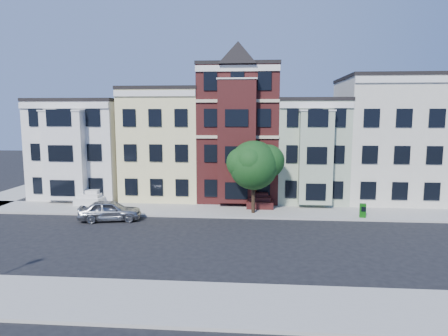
# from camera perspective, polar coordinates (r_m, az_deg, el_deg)

# --- Properties ---
(ground) EXTENTS (120.00, 120.00, 0.00)m
(ground) POSITION_cam_1_polar(r_m,az_deg,el_deg) (24.90, 0.67, -10.80)
(ground) COLOR black
(far_sidewalk) EXTENTS (60.00, 4.00, 0.15)m
(far_sidewalk) POSITION_cam_1_polar(r_m,az_deg,el_deg) (32.56, 1.67, -6.22)
(far_sidewalk) COLOR #9E9B93
(far_sidewalk) RESTS_ON ground
(near_sidewalk) EXTENTS (60.00, 4.00, 0.15)m
(near_sidewalk) POSITION_cam_1_polar(r_m,az_deg,el_deg) (17.49, -1.27, -18.87)
(near_sidewalk) COLOR #9E9B93
(near_sidewalk) RESTS_ON ground
(house_white) EXTENTS (8.00, 9.00, 9.00)m
(house_white) POSITION_cam_1_polar(r_m,az_deg,el_deg) (41.68, -18.88, 2.60)
(house_white) COLOR silver
(house_white) RESTS_ON ground
(house_yellow) EXTENTS (7.00, 9.00, 10.00)m
(house_yellow) POSITION_cam_1_polar(r_m,az_deg,el_deg) (39.14, -8.09, 3.37)
(house_yellow) COLOR #F2E79F
(house_yellow) RESTS_ON ground
(house_brown) EXTENTS (7.00, 9.00, 12.00)m
(house_brown) POSITION_cam_1_polar(r_m,az_deg,el_deg) (38.14, 2.22, 4.83)
(house_brown) COLOR #371110
(house_brown) RESTS_ON ground
(house_green) EXTENTS (6.00, 9.00, 9.00)m
(house_green) POSITION_cam_1_polar(r_m,az_deg,el_deg) (38.52, 11.93, 2.46)
(house_green) COLOR #A0B092
(house_green) RESTS_ON ground
(house_cream) EXTENTS (8.00, 9.00, 11.00)m
(house_cream) POSITION_cam_1_polar(r_m,az_deg,el_deg) (39.94, 22.00, 3.69)
(house_cream) COLOR beige
(house_cream) RESTS_ON ground
(street_tree) EXTENTS (6.71, 6.71, 7.07)m
(street_tree) POSITION_cam_1_polar(r_m,az_deg,el_deg) (31.22, 4.24, -0.08)
(street_tree) COLOR #1E4F1C
(street_tree) RESTS_ON far_sidewalk
(parked_car) EXTENTS (4.82, 2.70, 1.55)m
(parked_car) POSITION_cam_1_polar(r_m,az_deg,el_deg) (31.10, -15.98, -5.85)
(parked_car) COLOR #929499
(parked_car) RESTS_ON ground
(newspaper_box) EXTENTS (0.54, 0.50, 1.04)m
(newspaper_box) POSITION_cam_1_polar(r_m,az_deg,el_deg) (32.11, 19.20, -5.76)
(newspaper_box) COLOR #0E540D
(newspaper_box) RESTS_ON far_sidewalk
(fire_hydrant) EXTENTS (0.27, 0.27, 0.61)m
(fire_hydrant) POSITION_cam_1_polar(r_m,az_deg,el_deg) (33.34, -16.65, -5.54)
(fire_hydrant) COLOR white
(fire_hydrant) RESTS_ON far_sidewalk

